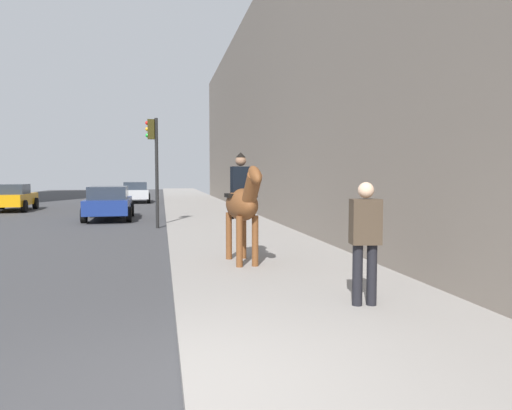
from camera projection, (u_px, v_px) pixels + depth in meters
name	position (u px, v px, depth m)	size (l,w,h in m)	color
sidewalk_slab	(408.00, 376.00, 4.27)	(120.00, 4.11, 0.12)	gray
mounted_horse_near	(242.00, 202.00, 9.36)	(2.15, 0.69, 2.26)	brown
pedestrian_greeting	(365.00, 235.00, 6.32)	(0.31, 0.43, 1.70)	black
car_near_lane	(109.00, 202.00, 19.83)	(4.35, 2.02, 1.44)	navy
car_mid_lane	(12.00, 197.00, 24.65)	(4.08, 2.08, 1.44)	orange
car_far_lane	(136.00, 192.00, 32.28)	(4.26, 2.07, 1.44)	#B7BABF
traffic_light_near_curb	(154.00, 155.00, 16.48)	(0.20, 0.44, 3.94)	black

